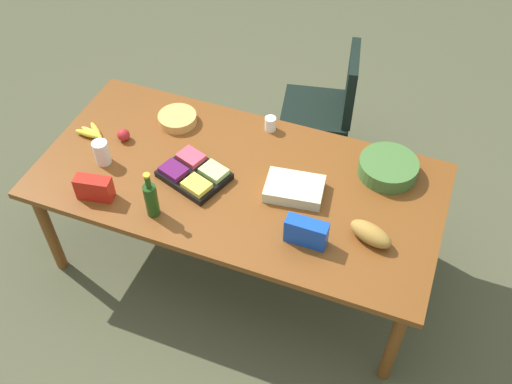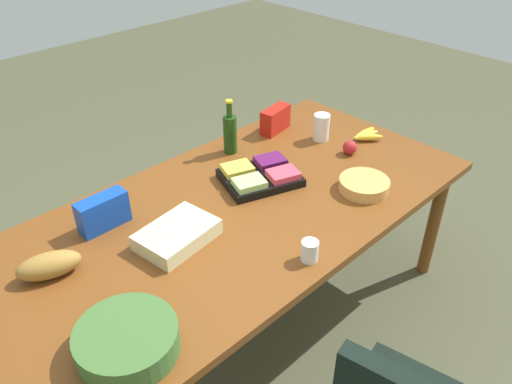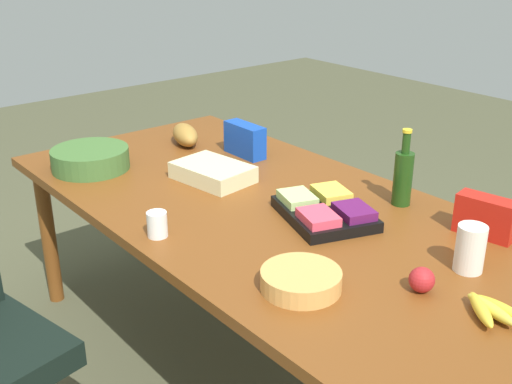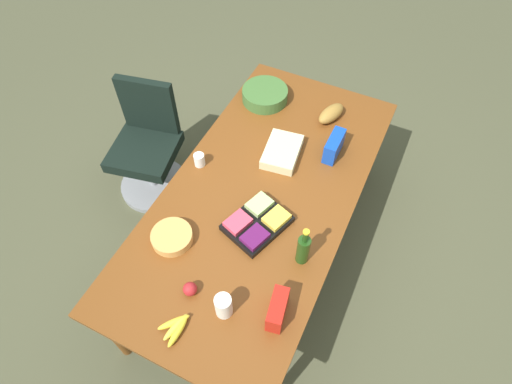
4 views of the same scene
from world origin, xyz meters
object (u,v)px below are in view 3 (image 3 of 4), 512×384
at_px(chip_bag_red, 486,217).
at_px(chip_bag_blue, 245,140).
at_px(wine_bottle, 403,176).
at_px(bread_loaf, 185,135).
at_px(sheet_cake, 213,172).
at_px(chip_bowl, 301,280).
at_px(mayo_jar, 470,248).
at_px(banana_bunch, 491,309).
at_px(conference_table, 266,219).
at_px(fruit_platter, 325,210).
at_px(paper_cup, 157,224).
at_px(apple_red, 422,280).
at_px(salad_bowl, 90,159).

distance_m(chip_bag_red, chip_bag_blue, 1.18).
bearing_deg(wine_bottle, bread_loaf, -168.19).
relative_size(sheet_cake, chip_bowl, 1.33).
height_order(mayo_jar, wine_bottle, wine_bottle).
bearing_deg(chip_bag_blue, banana_bunch, -12.10).
xyz_separation_m(conference_table, chip_bowl, (0.54, -0.32, 0.09)).
distance_m(fruit_platter, banana_bunch, 0.74).
bearing_deg(paper_cup, banana_bunch, 23.83).
relative_size(conference_table, chip_bag_blue, 10.53).
height_order(sheet_cake, bread_loaf, bread_loaf).
relative_size(sheet_cake, mayo_jar, 2.12).
relative_size(conference_table, sheet_cake, 7.24).
bearing_deg(wine_bottle, banana_bunch, -33.40).
bearing_deg(apple_red, paper_cup, -152.98).
relative_size(fruit_platter, chip_bag_blue, 1.96).
bearing_deg(apple_red, sheet_cake, 177.43).
bearing_deg(banana_bunch, chip_bowl, -145.70).
relative_size(chip_bag_blue, apple_red, 2.89).
distance_m(conference_table, banana_bunch, 0.98).
relative_size(banana_bunch, salad_bowl, 0.58).
xyz_separation_m(sheet_cake, bread_loaf, (-0.47, 0.17, 0.02)).
bearing_deg(chip_bag_red, fruit_platter, -143.66).
bearing_deg(mayo_jar, salad_bowl, -162.34).
relative_size(paper_cup, apple_red, 1.18).
xyz_separation_m(bread_loaf, salad_bowl, (0.02, -0.51, -0.00)).
bearing_deg(mayo_jar, banana_bunch, -43.48).
distance_m(fruit_platter, bread_loaf, 1.04).
relative_size(mayo_jar, wine_bottle, 0.50).
height_order(mayo_jar, salad_bowl, mayo_jar).
height_order(conference_table, chip_bag_blue, chip_bag_blue).
distance_m(conference_table, salad_bowl, 0.87).
xyz_separation_m(sheet_cake, chip_bowl, (0.87, -0.31, -0.01)).
relative_size(banana_bunch, apple_red, 2.57).
bearing_deg(paper_cup, bread_loaf, 141.01).
height_order(fruit_platter, paper_cup, paper_cup).
height_order(banana_bunch, chip_bowl, chip_bowl).
xyz_separation_m(mayo_jar, paper_cup, (-0.81, -0.62, -0.03)).
bearing_deg(fruit_platter, bread_loaf, 175.39).
bearing_deg(conference_table, paper_cup, -93.42).
height_order(wine_bottle, salad_bowl, wine_bottle).
xyz_separation_m(wine_bottle, chip_bowl, (0.21, -0.72, -0.09)).
relative_size(conference_table, chip_bowl, 9.67).
relative_size(bread_loaf, chip_bag_blue, 1.09).
bearing_deg(wine_bottle, paper_cup, -112.29).
height_order(chip_bowl, apple_red, apple_red).
distance_m(mayo_jar, chip_bag_blue, 1.29).
relative_size(paper_cup, chip_bag_blue, 0.41).
distance_m(sheet_cake, salad_bowl, 0.56).
distance_m(paper_cup, chip_bowl, 0.58).
distance_m(paper_cup, wine_bottle, 0.94).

